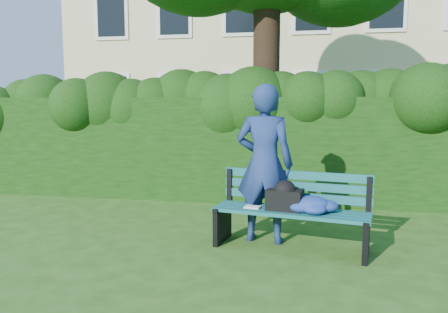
# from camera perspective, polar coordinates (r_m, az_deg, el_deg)

# --- Properties ---
(ground) EXTENTS (80.00, 80.00, 0.00)m
(ground) POSITION_cam_1_polar(r_m,az_deg,el_deg) (5.82, -1.13, -10.04)
(ground) COLOR #2D5318
(ground) RESTS_ON ground
(apartment_building) EXTENTS (16.00, 8.08, 12.00)m
(apartment_building) POSITION_cam_1_polar(r_m,az_deg,el_deg) (19.93, 7.69, 19.45)
(apartment_building) COLOR beige
(apartment_building) RESTS_ON ground
(hedge) EXTENTS (10.00, 1.00, 1.80)m
(hedge) POSITION_cam_1_polar(r_m,az_deg,el_deg) (7.77, 2.22, 1.06)
(hedge) COLOR black
(hedge) RESTS_ON ground
(park_bench) EXTENTS (1.86, 0.86, 0.89)m
(park_bench) POSITION_cam_1_polar(r_m,az_deg,el_deg) (5.19, 9.29, -6.54)
(park_bench) COLOR #0F4B4B
(park_bench) RESTS_ON ground
(man_reading) EXTENTS (0.76, 0.55, 1.94)m
(man_reading) POSITION_cam_1_polar(r_m,az_deg,el_deg) (5.34, 5.30, -0.97)
(man_reading) COLOR navy
(man_reading) RESTS_ON ground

